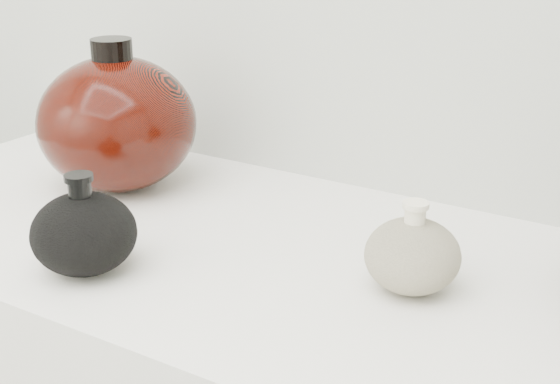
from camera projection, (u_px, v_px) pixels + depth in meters
The scene contains 3 objects.
black_gourd_vase at pixel (84, 233), 0.86m from camera, with size 0.14×0.14×0.11m.
cream_gourd_vase at pixel (412, 255), 0.82m from camera, with size 0.13×0.13×0.10m.
left_round_pot at pixel (117, 123), 1.09m from camera, with size 0.27×0.27×0.21m.
Camera 1 is at (0.46, 0.24, 1.29)m, focal length 50.00 mm.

